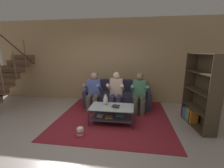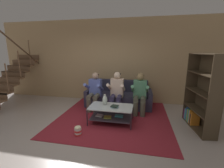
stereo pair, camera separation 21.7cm
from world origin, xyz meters
name	(u,v)px [view 2 (the right image)]	position (x,y,z in m)	size (l,w,h in m)	color
ground	(86,133)	(0.00, 0.00, 0.00)	(16.80, 16.80, 0.00)	#A69A93
back_partition	(109,61)	(0.00, 2.46, 1.45)	(8.40, 0.12, 2.90)	tan
staircase_run	(13,74)	(-3.23, 1.53, 1.04)	(0.96, 2.68, 2.77)	brown
couch	(119,97)	(0.46, 1.94, 0.28)	(2.15, 0.86, 0.83)	#333248
person_seated_left	(95,90)	(-0.23, 1.43, 0.63)	(0.50, 0.58, 1.16)	#5D5A4B
person_seated_middle	(117,90)	(0.46, 1.43, 0.65)	(0.50, 0.58, 1.20)	#3A3557
person_seated_right	(140,92)	(1.15, 1.43, 0.64)	(0.50, 0.58, 1.18)	#545645
coffee_table	(111,112)	(0.45, 0.63, 0.29)	(1.10, 0.62, 0.44)	silver
area_rug	(115,114)	(0.46, 1.16, 0.01)	(3.00, 3.26, 0.01)	maroon
vase	(105,100)	(0.27, 0.73, 0.57)	(0.13, 0.13, 0.27)	silver
book_stack	(115,106)	(0.56, 0.59, 0.46)	(0.20, 0.19, 0.05)	#6E9DA8
bookshelf	(201,98)	(2.59, 0.84, 0.72)	(0.45, 1.12, 1.76)	#453726
popcorn_tub	(78,131)	(-0.14, -0.10, 0.11)	(0.15, 0.15, 0.21)	red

